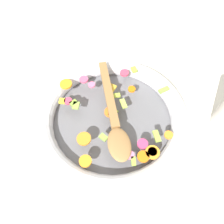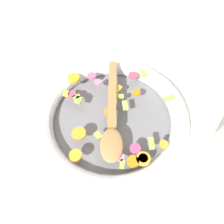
# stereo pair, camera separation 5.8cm
# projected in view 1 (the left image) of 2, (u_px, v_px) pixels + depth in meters

# --- Properties ---
(ground_plane) EXTENTS (4.00, 4.00, 0.00)m
(ground_plane) POSITION_uv_depth(u_px,v_px,m) (112.00, 121.00, 0.63)
(ground_plane) COLOR silver
(skillet) EXTENTS (0.43, 0.43, 0.05)m
(skillet) POSITION_uv_depth(u_px,v_px,m) (112.00, 117.00, 0.61)
(skillet) COLOR slate
(skillet) RESTS_ON ground_plane
(chopped_vegetables) EXTENTS (0.32, 0.31, 0.01)m
(chopped_vegetables) POSITION_uv_depth(u_px,v_px,m) (112.00, 117.00, 0.57)
(chopped_vegetables) COLOR orange
(chopped_vegetables) RESTS_ON skillet
(wooden_spoon) EXTENTS (0.31, 0.11, 0.01)m
(wooden_spoon) POSITION_uv_depth(u_px,v_px,m) (114.00, 117.00, 0.56)
(wooden_spoon) COLOR olive
(wooden_spoon) RESTS_ON chopped_vegetables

